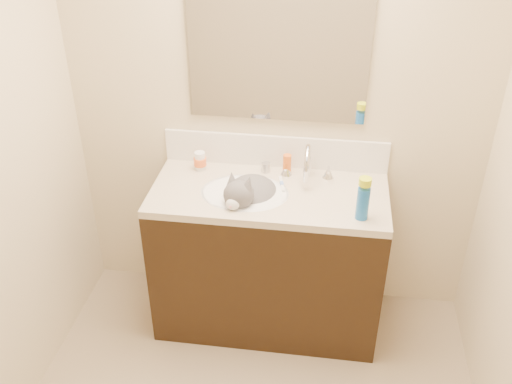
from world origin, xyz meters
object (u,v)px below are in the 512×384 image
(spray_can, at_px, (363,203))
(amber_bottle, at_px, (287,164))
(silver_jar, at_px, (266,167))
(basin, at_px, (245,204))
(cat, at_px, (250,197))
(pill_bottle, at_px, (200,161))
(faucet, at_px, (307,166))
(vanity_cabinet, at_px, (268,261))

(spray_can, bearing_deg, amber_bottle, 136.29)
(amber_bottle, bearing_deg, silver_jar, 178.66)
(basin, distance_m, cat, 0.05)
(pill_bottle, bearing_deg, faucet, -3.40)
(faucet, height_order, pill_bottle, faucet)
(cat, distance_m, amber_bottle, 0.29)
(basin, relative_size, spray_can, 2.79)
(vanity_cabinet, relative_size, cat, 2.80)
(basin, height_order, pill_bottle, pill_bottle)
(basin, height_order, spray_can, spray_can)
(basin, xyz_separation_m, silver_jar, (0.08, 0.22, 0.10))
(pill_bottle, height_order, spray_can, spray_can)
(pill_bottle, height_order, amber_bottle, amber_bottle)
(vanity_cabinet, distance_m, basin, 0.40)
(silver_jar, relative_size, spray_can, 0.33)
(vanity_cabinet, bearing_deg, faucet, 37.29)
(pill_bottle, distance_m, amber_bottle, 0.47)
(basin, distance_m, amber_bottle, 0.32)
(basin, bearing_deg, spray_can, -14.30)
(faucet, bearing_deg, spray_can, -48.60)
(cat, bearing_deg, silver_jar, 93.38)
(pill_bottle, bearing_deg, cat, -33.30)
(cat, distance_m, silver_jar, 0.23)
(basin, xyz_separation_m, cat, (0.02, 0.01, 0.04))
(basin, bearing_deg, silver_jar, 70.86)
(vanity_cabinet, relative_size, basin, 2.67)
(silver_jar, bearing_deg, faucet, -14.39)
(cat, height_order, amber_bottle, cat)
(faucet, relative_size, spray_can, 1.74)
(silver_jar, bearing_deg, amber_bottle, -1.34)
(pill_bottle, relative_size, amber_bottle, 0.93)
(faucet, bearing_deg, pill_bottle, 176.60)
(vanity_cabinet, bearing_deg, amber_bottle, 69.52)
(vanity_cabinet, distance_m, cat, 0.43)
(silver_jar, xyz_separation_m, spray_can, (0.50, -0.37, 0.05))
(spray_can, bearing_deg, faucet, 131.40)
(cat, height_order, pill_bottle, cat)
(spray_can, bearing_deg, vanity_cabinet, 158.82)
(vanity_cabinet, xyz_separation_m, spray_can, (0.46, -0.18, 0.53))
(spray_can, bearing_deg, cat, 164.54)
(cat, xyz_separation_m, amber_bottle, (0.17, 0.22, 0.09))
(basin, relative_size, faucet, 1.61)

